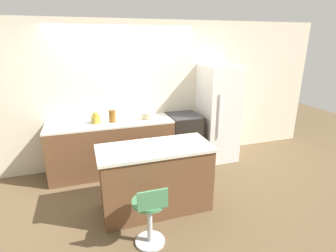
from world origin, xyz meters
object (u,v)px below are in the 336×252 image
object	(u,v)px
refrigerator	(218,113)
stool_chair	(150,214)
mixing_bowl	(148,115)
oven_range	(184,138)
kettle	(96,118)

from	to	relation	value
refrigerator	stool_chair	world-z (taller)	refrigerator
stool_chair	mixing_bowl	world-z (taller)	mixing_bowl
oven_range	refrigerator	world-z (taller)	refrigerator
oven_range	refrigerator	distance (m)	0.82
oven_range	mixing_bowl	size ratio (longest dim) A/B	4.42
stool_chair	kettle	size ratio (longest dim) A/B	4.05
oven_range	mixing_bowl	world-z (taller)	mixing_bowl
stool_chair	mixing_bowl	distance (m)	2.08
refrigerator	stool_chair	size ratio (longest dim) A/B	2.31
refrigerator	stool_chair	distance (m)	2.71
refrigerator	kettle	size ratio (longest dim) A/B	9.38
refrigerator	mixing_bowl	distance (m)	1.38
stool_chair	mixing_bowl	size ratio (longest dim) A/B	3.74
oven_range	kettle	world-z (taller)	kettle
stool_chair	kettle	world-z (taller)	kettle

